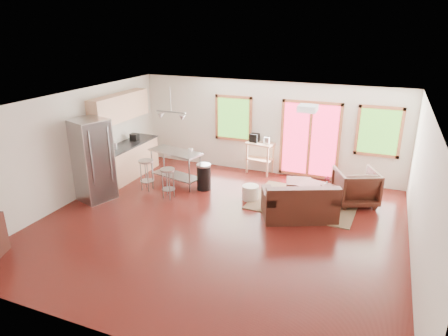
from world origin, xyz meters
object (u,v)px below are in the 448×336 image
at_px(loveseat, 299,204).
at_px(coffee_table, 320,188).
at_px(island, 176,162).
at_px(kitchen_cart, 260,147).
at_px(rug, 304,202).
at_px(armchair, 356,185).
at_px(ottoman, 298,188).
at_px(refrigerator, 92,160).

relative_size(loveseat, coffee_table, 1.53).
relative_size(coffee_table, island, 0.76).
bearing_deg(kitchen_cart, rug, -43.66).
relative_size(coffee_table, armchair, 1.25).
bearing_deg(rug, island, -178.37).
relative_size(armchair, island, 0.61).
relative_size(loveseat, armchair, 1.91).
distance_m(rug, island, 3.46).
bearing_deg(rug, loveseat, -86.42).
bearing_deg(ottoman, coffee_table, -18.13).
bearing_deg(island, refrigerator, -131.81).
xyz_separation_m(refrigerator, kitchen_cart, (3.18, 3.19, -0.21)).
xyz_separation_m(refrigerator, island, (1.39, 1.55, -0.36)).
relative_size(refrigerator, island, 1.28).
distance_m(island, kitchen_cart, 2.43).
bearing_deg(island, armchair, 6.58).
distance_m(ottoman, kitchen_cart, 1.92).
height_order(island, kitchen_cart, kitchen_cart).
relative_size(rug, ottoman, 4.01).
relative_size(loveseat, island, 1.16).
xyz_separation_m(loveseat, island, (-3.45, 0.73, 0.30)).
distance_m(loveseat, coffee_table, 1.04).
relative_size(ottoman, island, 0.39).
bearing_deg(armchair, loveseat, 25.11).
bearing_deg(refrigerator, rug, 38.02).
height_order(rug, coffee_table, coffee_table).
relative_size(refrigerator, kitchen_cart, 1.74).
bearing_deg(ottoman, refrigerator, -156.42).
xyz_separation_m(ottoman, island, (-3.19, -0.45, 0.43)).
bearing_deg(ottoman, loveseat, -77.29).
height_order(loveseat, island, island).
bearing_deg(loveseat, coffee_table, 49.77).
distance_m(loveseat, armchair, 1.64).
relative_size(ottoman, kitchen_cart, 0.53).
distance_m(loveseat, refrigerator, 4.95).
xyz_separation_m(loveseat, armchair, (1.06, 1.25, 0.14)).
distance_m(coffee_table, kitchen_cart, 2.42).
height_order(armchair, kitchen_cart, kitchen_cart).
distance_m(rug, coffee_table, 0.51).
bearing_deg(ottoman, armchair, 3.18).
bearing_deg(refrigerator, ottoman, 42.62).
xyz_separation_m(coffee_table, refrigerator, (-5.13, -1.82, 0.63)).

